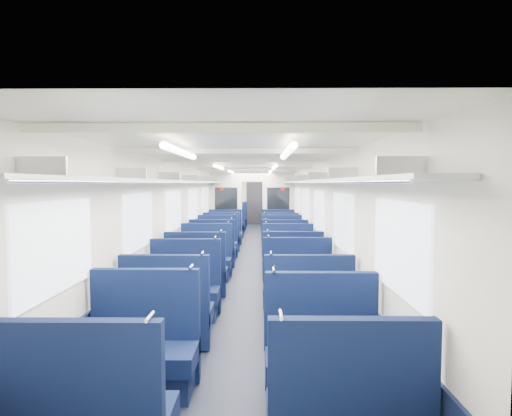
% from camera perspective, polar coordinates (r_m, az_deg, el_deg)
% --- Properties ---
extents(floor, '(2.80, 18.00, 0.01)m').
position_cam_1_polar(floor, '(11.02, -0.84, -6.75)').
color(floor, black).
rests_on(floor, ground).
extents(ceiling, '(2.80, 18.00, 0.01)m').
position_cam_1_polar(ceiling, '(10.86, -0.85, 5.56)').
color(ceiling, white).
rests_on(ceiling, wall_left).
extents(wall_left, '(0.02, 18.00, 2.35)m').
position_cam_1_polar(wall_left, '(11.00, -8.15, -0.63)').
color(wall_left, beige).
rests_on(wall_left, floor).
extents(dado_left, '(0.03, 17.90, 0.70)m').
position_cam_1_polar(dado_left, '(11.09, -8.04, -4.89)').
color(dado_left, '#101936').
rests_on(dado_left, floor).
extents(wall_right, '(0.02, 18.00, 2.35)m').
position_cam_1_polar(wall_right, '(10.93, 6.51, -0.64)').
color(wall_right, beige).
rests_on(wall_right, floor).
extents(dado_right, '(0.03, 17.90, 0.70)m').
position_cam_1_polar(dado_right, '(11.02, 6.41, -4.93)').
color(dado_right, '#101936').
rests_on(dado_right, floor).
extents(wall_far, '(2.80, 0.02, 2.35)m').
position_cam_1_polar(wall_far, '(19.86, -0.21, 1.18)').
color(wall_far, beige).
rests_on(wall_far, floor).
extents(luggage_rack_left, '(0.36, 17.40, 0.18)m').
position_cam_1_polar(luggage_rack_left, '(10.95, -7.22, 3.54)').
color(luggage_rack_left, '#B2B5BA').
rests_on(luggage_rack_left, wall_left).
extents(luggage_rack_right, '(0.36, 17.40, 0.18)m').
position_cam_1_polar(luggage_rack_right, '(10.89, 5.56, 3.55)').
color(luggage_rack_right, '#B2B5BA').
rests_on(luggage_rack_right, wall_right).
extents(windows, '(2.78, 15.60, 0.75)m').
position_cam_1_polar(windows, '(10.41, -0.91, 0.53)').
color(windows, white).
rests_on(windows, wall_left).
extents(ceiling_fittings, '(2.70, 16.06, 0.11)m').
position_cam_1_polar(ceiling_fittings, '(10.59, -0.88, 5.28)').
color(ceiling_fittings, silver).
rests_on(ceiling_fittings, ceiling).
extents(end_door, '(0.75, 0.06, 2.00)m').
position_cam_1_polar(end_door, '(19.81, -0.21, 0.66)').
color(end_door, black).
rests_on(end_door, floor).
extents(bulkhead, '(2.80, 0.10, 2.35)m').
position_cam_1_polar(bulkhead, '(14.09, -0.52, 0.51)').
color(bulkhead, silver).
rests_on(bulkhead, floor).
extents(seat_2, '(1.03, 0.57, 1.15)m').
position_cam_1_polar(seat_2, '(4.26, -15.22, -18.57)').
color(seat_2, '#0D1A40').
rests_on(seat_2, floor).
extents(seat_3, '(1.03, 0.57, 1.15)m').
position_cam_1_polar(seat_3, '(4.03, 9.09, -19.77)').
color(seat_3, '#0D1A40').
rests_on(seat_3, floor).
extents(seat_4, '(1.03, 0.57, 1.15)m').
position_cam_1_polar(seat_4, '(5.23, -11.94, -14.31)').
color(seat_4, '#0D1A40').
rests_on(seat_4, floor).
extents(seat_5, '(1.03, 0.57, 1.15)m').
position_cam_1_polar(seat_5, '(5.16, 7.03, -14.51)').
color(seat_5, '#0D1A40').
rests_on(seat_5, floor).
extents(seat_6, '(1.03, 0.57, 1.15)m').
position_cam_1_polar(seat_6, '(6.26, -9.73, -11.31)').
color(seat_6, '#0D1A40').
rests_on(seat_6, floor).
extents(seat_7, '(1.03, 0.57, 1.15)m').
position_cam_1_polar(seat_7, '(6.35, 5.74, -11.06)').
color(seat_7, '#0D1A40').
rests_on(seat_7, floor).
extents(seat_8, '(1.03, 0.57, 1.15)m').
position_cam_1_polar(seat_8, '(7.37, -8.10, -9.05)').
color(seat_8, '#0D1A40').
rests_on(seat_8, floor).
extents(seat_9, '(1.03, 0.57, 1.15)m').
position_cam_1_polar(seat_9, '(7.41, 4.97, -8.97)').
color(seat_9, '#0D1A40').
rests_on(seat_9, floor).
extents(seat_10, '(1.03, 0.57, 1.15)m').
position_cam_1_polar(seat_10, '(8.57, -6.85, -7.28)').
color(seat_10, '#0D1A40').
rests_on(seat_10, floor).
extents(seat_11, '(1.03, 0.57, 1.15)m').
position_cam_1_polar(seat_11, '(8.49, 4.39, -7.38)').
color(seat_11, '#0D1A40').
rests_on(seat_11, floor).
extents(seat_12, '(1.03, 0.57, 1.15)m').
position_cam_1_polar(seat_12, '(9.76, -5.92, -5.97)').
color(seat_12, '#0D1A40').
rests_on(seat_12, floor).
extents(seat_13, '(1.03, 0.57, 1.15)m').
position_cam_1_polar(seat_13, '(9.62, 3.93, -6.10)').
color(seat_13, '#0D1A40').
rests_on(seat_13, floor).
extents(seat_14, '(1.03, 0.57, 1.15)m').
position_cam_1_polar(seat_14, '(10.79, -5.30, -5.07)').
color(seat_14, '#0D1A40').
rests_on(seat_14, floor).
extents(seat_15, '(1.03, 0.57, 1.15)m').
position_cam_1_polar(seat_15, '(10.79, 3.56, -5.06)').
color(seat_15, '#0D1A40').
rests_on(seat_15, floor).
extents(seat_16, '(1.03, 0.57, 1.15)m').
position_cam_1_polar(seat_16, '(12.02, -4.69, -4.20)').
color(seat_16, '#0D1A40').
rests_on(seat_16, floor).
extents(seat_17, '(1.03, 0.57, 1.15)m').
position_cam_1_polar(seat_17, '(11.83, 3.29, -4.31)').
color(seat_17, '#0D1A40').
rests_on(seat_17, floor).
extents(seat_18, '(1.03, 0.57, 1.15)m').
position_cam_1_polar(seat_18, '(13.06, -4.27, -3.59)').
color(seat_18, '#0D1A40').
rests_on(seat_18, floor).
extents(seat_19, '(1.03, 0.57, 1.15)m').
position_cam_1_polar(seat_19, '(13.02, 3.04, -3.61)').
color(seat_19, '#0D1A40').
rests_on(seat_19, floor).
extents(seat_20, '(1.03, 0.57, 1.15)m').
position_cam_1_polar(seat_20, '(15.01, -3.63, -2.68)').
color(seat_20, '#0D1A40').
rests_on(seat_20, floor).
extents(seat_21, '(1.03, 0.57, 1.15)m').
position_cam_1_polar(seat_21, '(14.98, 2.72, -2.69)').
color(seat_21, '#0D1A40').
rests_on(seat_21, floor).
extents(seat_22, '(1.03, 0.57, 1.15)m').
position_cam_1_polar(seat_22, '(16.13, -3.34, -2.26)').
color(seat_22, '#0D1A40').
rests_on(seat_22, floor).
extents(seat_23, '(1.03, 0.57, 1.15)m').
position_cam_1_polar(seat_23, '(16.14, 2.56, -2.25)').
color(seat_23, '#0D1A40').
rests_on(seat_23, floor).
extents(seat_24, '(1.03, 0.57, 1.15)m').
position_cam_1_polar(seat_24, '(17.46, -3.04, -1.83)').
color(seat_24, '#0D1A40').
rests_on(seat_24, floor).
extents(seat_25, '(1.03, 0.57, 1.15)m').
position_cam_1_polar(seat_25, '(17.43, 2.41, -1.84)').
color(seat_25, '#0D1A40').
rests_on(seat_25, floor).
extents(seat_26, '(1.03, 0.57, 1.15)m').
position_cam_1_polar(seat_26, '(18.46, -2.85, -1.54)').
color(seat_26, '#0D1A40').
rests_on(seat_26, floor).
extents(seat_27, '(1.03, 0.57, 1.15)m').
position_cam_1_polar(seat_27, '(18.61, 2.30, -1.50)').
color(seat_27, '#0D1A40').
rests_on(seat_27, floor).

